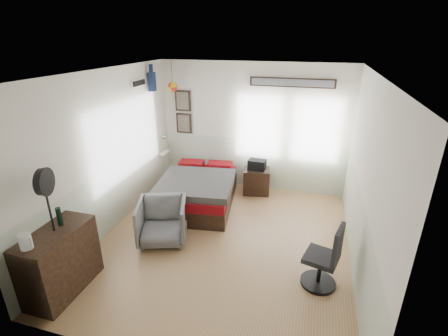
# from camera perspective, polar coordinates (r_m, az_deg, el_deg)

# --- Properties ---
(ground_plane) EXTENTS (4.00, 4.50, 0.01)m
(ground_plane) POSITION_cam_1_polar(r_m,az_deg,el_deg) (5.52, -0.15, -12.83)
(ground_plane) COLOR #9C764A
(room_shell) EXTENTS (4.02, 4.52, 2.71)m
(room_shell) POSITION_cam_1_polar(r_m,az_deg,el_deg) (4.96, -0.43, 4.01)
(room_shell) COLOR beige
(room_shell) RESTS_ON ground_plane
(wall_decor) EXTENTS (3.55, 1.32, 1.44)m
(wall_decor) POSITION_cam_1_polar(r_m,az_deg,el_deg) (6.80, -4.65, 13.19)
(wall_decor) COLOR #322118
(wall_decor) RESTS_ON room_shell
(bed) EXTENTS (1.58, 2.07, 0.61)m
(bed) POSITION_cam_1_polar(r_m,az_deg,el_deg) (6.51, -4.55, -3.97)
(bed) COLOR black
(bed) RESTS_ON ground_plane
(dresser) EXTENTS (0.48, 1.00, 0.90)m
(dresser) POSITION_cam_1_polar(r_m,az_deg,el_deg) (4.87, -26.86, -14.44)
(dresser) COLOR black
(dresser) RESTS_ON ground_plane
(armchair) EXTENTS (0.97, 0.99, 0.71)m
(armchair) POSITION_cam_1_polar(r_m,az_deg,el_deg) (5.46, -10.81, -9.18)
(armchair) COLOR gray
(armchair) RESTS_ON ground_plane
(nightstand) EXTENTS (0.61, 0.52, 0.54)m
(nightstand) POSITION_cam_1_polar(r_m,az_deg,el_deg) (6.99, 5.70, -2.28)
(nightstand) COLOR black
(nightstand) RESTS_ON ground_plane
(task_chair) EXTENTS (0.52, 0.52, 0.95)m
(task_chair) POSITION_cam_1_polar(r_m,az_deg,el_deg) (4.67, 17.30, -15.51)
(task_chair) COLOR black
(task_chair) RESTS_ON ground_plane
(kettle) EXTENTS (0.16, 0.14, 0.18)m
(kettle) POSITION_cam_1_polar(r_m,az_deg,el_deg) (4.41, -31.53, -10.97)
(kettle) COLOR silver
(kettle) RESTS_ON dresser
(bottle) EXTENTS (0.06, 0.06, 0.25)m
(bottle) POSITION_cam_1_polar(r_m,az_deg,el_deg) (4.68, -26.99, -7.63)
(bottle) COLOR black
(bottle) RESTS_ON dresser
(stand_fan) EXTENTS (0.18, 0.34, 0.85)m
(stand_fan) POSITION_cam_1_polar(r_m,az_deg,el_deg) (4.37, -29.07, -2.34)
(stand_fan) COLOR black
(stand_fan) RESTS_ON dresser
(black_bag) EXTENTS (0.37, 0.26, 0.21)m
(black_bag) POSITION_cam_1_polar(r_m,az_deg,el_deg) (6.84, 5.82, 0.59)
(black_bag) COLOR black
(black_bag) RESTS_ON nightstand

